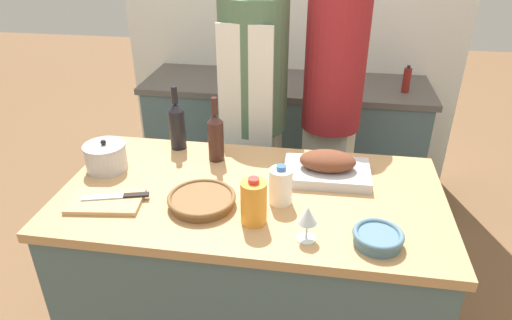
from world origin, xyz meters
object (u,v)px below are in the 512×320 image
at_px(wine_bottle_dark, 216,136).
at_px(person_cook_guest, 332,102).
at_px(milk_jug, 281,186).
at_px(knife_chef, 118,196).
at_px(wine_glass_left, 308,217).
at_px(stock_pot, 106,157).
at_px(mixing_bowl, 378,237).
at_px(juice_jug, 254,202).
at_px(condiment_bottle_tall, 261,70).
at_px(person_cook_aproned, 253,105).
at_px(roasting_pan, 327,168).
at_px(wicker_basket, 202,200).
at_px(condiment_bottle_short, 407,80).
at_px(cutting_board, 106,201).
at_px(wine_bottle_green, 177,124).

bearing_deg(wine_bottle_dark, person_cook_guest, 47.21).
bearing_deg(milk_jug, knife_chef, -171.88).
distance_m(wine_glass_left, person_cook_guest, 1.08).
xyz_separation_m(stock_pot, knife_chef, (0.15, -0.24, -0.04)).
bearing_deg(mixing_bowl, knife_chef, 173.38).
height_order(juice_jug, condiment_bottle_tall, juice_jug).
bearing_deg(condiment_bottle_tall, wine_bottle_dark, -91.06).
height_order(stock_pot, juice_jug, juice_jug).
relative_size(juice_jug, milk_jug, 1.13).
height_order(milk_jug, person_cook_aproned, person_cook_aproned).
height_order(knife_chef, person_cook_aproned, person_cook_aproned).
height_order(mixing_bowl, wine_bottle_dark, wine_bottle_dark).
distance_m(roasting_pan, wicker_basket, 0.56).
bearing_deg(mixing_bowl, person_cook_guest, 99.11).
relative_size(knife_chef, condiment_bottle_tall, 1.86).
height_order(milk_jug, condiment_bottle_tall, milk_jug).
relative_size(wicker_basket, condiment_bottle_tall, 1.91).
relative_size(wine_glass_left, condiment_bottle_short, 0.75).
distance_m(cutting_board, stock_pot, 0.29).
bearing_deg(wine_bottle_green, wine_bottle_dark, -22.93).
bearing_deg(wine_glass_left, person_cook_aproned, 108.83).
bearing_deg(knife_chef, juice_jug, -5.42).
xyz_separation_m(wine_bottle_green, condiment_bottle_short, (1.19, 1.03, -0.06)).
relative_size(wicker_basket, person_cook_guest, 0.15).
xyz_separation_m(milk_jug, wine_bottle_dark, (-0.33, 0.31, 0.04)).
height_order(mixing_bowl, condiment_bottle_tall, condiment_bottle_tall).
height_order(cutting_board, wine_glass_left, wine_glass_left).
distance_m(cutting_board, condiment_bottle_short, 2.03).
xyz_separation_m(juice_jug, milk_jug, (0.08, 0.14, -0.01)).
distance_m(wicker_basket, wine_bottle_dark, 0.39).
xyz_separation_m(wine_glass_left, knife_chef, (-0.75, 0.13, -0.07)).
height_order(condiment_bottle_short, person_cook_guest, person_cook_guest).
bearing_deg(condiment_bottle_tall, person_cook_guest, -53.62).
distance_m(wine_glass_left, person_cook_aproned, 1.11).
relative_size(cutting_board, knife_chef, 1.16).
xyz_separation_m(mixing_bowl, wine_bottle_green, (-0.90, 0.60, 0.09)).
bearing_deg(knife_chef, condiment_bottle_tall, 78.60).
bearing_deg(wine_bottle_green, condiment_bottle_tall, 78.47).
bearing_deg(roasting_pan, juice_jug, -125.28).
bearing_deg(person_cook_aproned, wine_bottle_green, -119.37).
bearing_deg(roasting_pan, person_cook_aproned, 124.43).
distance_m(stock_pot, wine_bottle_dark, 0.49).
relative_size(wicker_basket, knife_chef, 1.03).
bearing_deg(milk_jug, condiment_bottle_tall, 101.30).
bearing_deg(juice_jug, person_cook_guest, 75.07).
distance_m(wine_bottle_green, wine_glass_left, 0.90).
relative_size(cutting_board, condiment_bottle_short, 1.70).
height_order(wicker_basket, person_cook_guest, person_cook_guest).
xyz_separation_m(roasting_pan, cutting_board, (-0.85, -0.34, -0.04)).
bearing_deg(roasting_pan, wicker_basket, -148.46).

